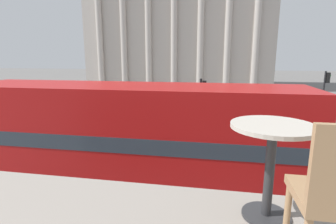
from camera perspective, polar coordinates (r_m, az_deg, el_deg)
The scene contains 10 objects.
double_decker_bus at distance 8.67m, azimuth -7.83°, elevation -6.16°, with size 10.87×2.70×4.08m.
cafe_dining_table at distance 2.06m, azimuth 21.56°, elevation -7.76°, with size 0.60×0.60×0.73m.
plaza_building_left at distance 45.57m, azimuth 2.59°, elevation 22.26°, with size 29.02×12.31×26.27m.
traffic_light_near at distance 13.76m, azimuth 7.36°, elevation 1.65°, with size 0.42×0.24×3.85m.
traffic_light_mid at distance 20.98m, azimuth 30.92°, elevation 3.84°, with size 0.42×0.24×4.01m.
car_maroon at distance 27.24m, azimuth 25.17°, elevation 1.82°, with size 4.20×1.93×1.35m.
pedestrian_white at distance 13.64m, azimuth 15.21°, elevation -5.24°, with size 0.32×0.32×1.77m.
pedestrian_blue at distance 24.38m, azimuth -8.10°, elevation 2.51°, with size 0.32×0.32×1.74m.
pedestrian_red at distance 13.38m, azimuth 20.91°, elevation -6.45°, with size 0.32×0.32×1.59m.
pedestrian_olive at distance 24.11m, azimuth 27.83°, elevation 1.21°, with size 0.32×0.32×1.79m.
Camera 1 is at (0.07, -2.26, 4.95)m, focal length 28.00 mm.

